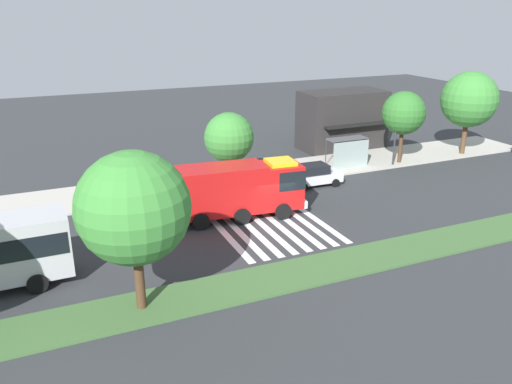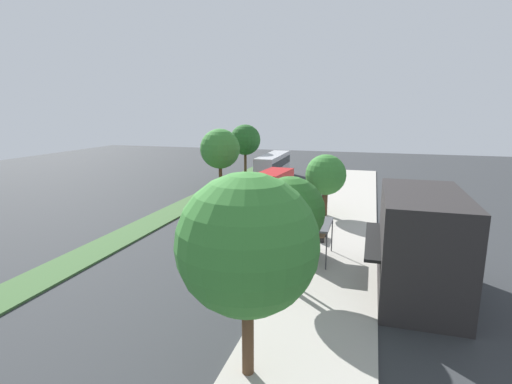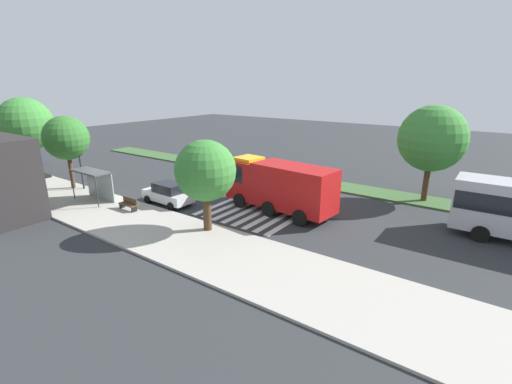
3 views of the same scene
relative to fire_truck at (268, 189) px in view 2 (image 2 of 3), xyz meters
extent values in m
plane|color=#2D3033|center=(1.83, -1.12, -2.06)|extent=(120.00, 120.00, 0.00)
cube|color=#ADA89E|center=(1.83, 7.71, -1.99)|extent=(60.00, 5.74, 0.14)
cube|color=#3D6033|center=(1.83, -8.57, -1.99)|extent=(60.00, 3.00, 0.14)
cube|color=silver|center=(-2.01, -1.12, -2.06)|extent=(0.45, 10.72, 0.01)
cube|color=silver|center=(-1.11, -1.12, -2.06)|extent=(0.45, 10.72, 0.01)
cube|color=silver|center=(-0.21, -1.12, -2.06)|extent=(0.45, 10.72, 0.01)
cube|color=silver|center=(0.69, -1.12, -2.06)|extent=(0.45, 10.72, 0.01)
cube|color=silver|center=(1.59, -1.12, -2.06)|extent=(0.45, 10.72, 0.01)
cube|color=silver|center=(2.49, -1.12, -2.06)|extent=(0.45, 10.72, 0.01)
cube|color=silver|center=(3.39, -1.12, -2.06)|extent=(0.45, 10.72, 0.01)
cube|color=silver|center=(4.29, -1.12, -2.06)|extent=(0.45, 10.72, 0.01)
cube|color=#B71414|center=(2.69, -0.27, -0.07)|extent=(2.80, 2.82, 2.89)
cube|color=#B71414|center=(-1.55, 0.16, 0.02)|extent=(6.19, 3.16, 3.06)
cube|color=black|center=(3.08, -0.31, 0.51)|extent=(2.09, 2.77, 1.27)
cube|color=silver|center=(4.07, -0.41, -1.26)|extent=(0.50, 2.58, 0.50)
cube|color=yellow|center=(2.69, -0.27, 1.50)|extent=(1.96, 1.97, 0.24)
cylinder|color=black|center=(2.57, 1.04, -1.51)|extent=(1.12, 0.41, 1.10)
cylinder|color=black|center=(2.31, -1.52, -1.51)|extent=(1.12, 0.41, 1.10)
cylinder|color=black|center=(-2.90, 1.58, -1.51)|extent=(1.12, 0.41, 1.10)
cylinder|color=black|center=(-3.16, -0.98, -1.51)|extent=(1.12, 0.41, 1.10)
cylinder|color=black|center=(-0.23, 1.32, -1.51)|extent=(1.12, 0.41, 1.10)
cylinder|color=black|center=(-0.49, -1.24, -1.51)|extent=(1.12, 0.41, 1.10)
cube|color=silver|center=(7.64, 3.64, -1.39)|extent=(4.25, 1.91, 0.71)
cube|color=black|center=(7.43, 3.64, -0.69)|extent=(2.39, 1.65, 0.69)
cylinder|color=black|center=(9.05, 4.50, -1.74)|extent=(0.65, 0.24, 0.64)
cylinder|color=black|center=(9.01, 2.70, -1.74)|extent=(0.65, 0.24, 0.64)
cylinder|color=black|center=(6.28, 4.57, -1.74)|extent=(0.65, 0.24, 0.64)
cylinder|color=black|center=(6.24, 2.77, -1.74)|extent=(0.65, 0.24, 0.64)
cube|color=#B2B2B7|center=(-17.00, -3.80, -0.03)|extent=(11.91, 2.66, 3.08)
cube|color=black|center=(-17.00, -3.80, 0.34)|extent=(11.67, 2.71, 1.11)
cylinder|color=black|center=(-21.14, -5.11, -1.56)|extent=(1.00, 0.31, 1.00)
cylinder|color=black|center=(-21.17, -2.56, -1.56)|extent=(1.00, 0.31, 1.00)
cylinder|color=black|center=(-12.83, -5.03, -1.56)|extent=(1.00, 0.31, 1.00)
cylinder|color=black|center=(-12.85, -2.48, -1.56)|extent=(1.00, 0.31, 1.00)
cube|color=#4C4C51|center=(12.68, 6.84, 0.48)|extent=(3.50, 1.40, 0.12)
cube|color=#8C9E99|center=(12.68, 6.18, -0.72)|extent=(3.50, 0.08, 2.40)
cylinder|color=#333338|center=(10.98, 7.49, -0.72)|extent=(0.08, 0.08, 2.40)
cylinder|color=#333338|center=(14.38, 7.49, -0.72)|extent=(0.08, 0.08, 2.40)
cube|color=#4C3823|center=(8.68, 6.56, -1.51)|extent=(1.60, 0.50, 0.08)
cube|color=#4C3823|center=(8.68, 6.34, -1.25)|extent=(1.60, 0.06, 0.45)
cube|color=black|center=(7.96, 6.56, -1.74)|extent=(0.08, 0.45, 0.37)
cube|color=black|center=(9.40, 6.56, -1.74)|extent=(0.08, 0.45, 0.37)
cylinder|color=#2D2D30|center=(16.63, 5.44, 0.78)|extent=(0.16, 0.16, 5.42)
sphere|color=white|center=(16.63, 5.44, 3.67)|extent=(0.36, 0.36, 0.36)
cube|color=#282626|center=(15.82, 12.63, 0.75)|extent=(8.23, 4.11, 5.63)
cube|color=black|center=(15.82, 10.17, 0.74)|extent=(6.58, 0.80, 0.16)
cylinder|color=#47301E|center=(1.39, 5.84, -0.66)|extent=(0.52, 0.52, 2.53)
sphere|color=#387F33|center=(1.39, 5.84, 1.93)|extent=(3.77, 3.77, 3.77)
cylinder|color=#47301E|center=(17.64, 5.84, -0.36)|extent=(0.34, 0.34, 3.12)
sphere|color=#2D6B28|center=(17.64, 5.84, 2.51)|extent=(3.76, 3.76, 3.76)
cylinder|color=#513823|center=(25.03, 5.84, -0.26)|extent=(0.45, 0.45, 3.33)
sphere|color=#387F33|center=(25.03, 5.84, 3.19)|extent=(5.11, 5.11, 5.11)
cylinder|color=#513823|center=(-18.69, -8.57, -0.07)|extent=(0.41, 0.41, 3.71)
sphere|color=#235B23|center=(-18.69, -8.57, 3.39)|extent=(4.57, 4.57, 4.57)
cylinder|color=#47301E|center=(-8.50, -8.57, -0.34)|extent=(0.45, 0.45, 3.16)
sphere|color=#387F33|center=(-8.50, -8.57, 3.00)|extent=(5.02, 5.02, 5.02)
camera|label=1|loc=(-11.96, -29.52, 11.09)|focal=36.08mm
camera|label=2|loc=(37.53, 9.88, 7.82)|focal=27.53mm
camera|label=3|loc=(-13.45, 21.25, 7.05)|focal=25.14mm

